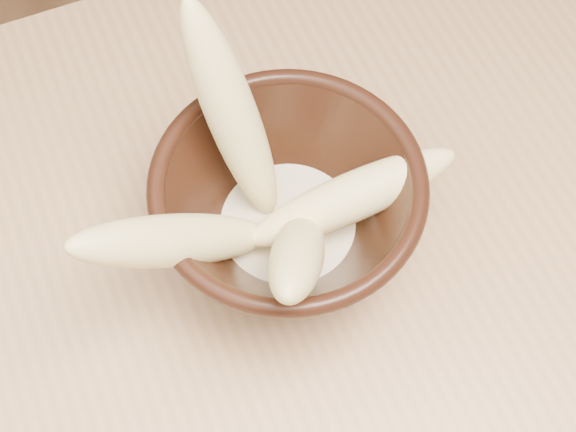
% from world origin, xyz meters
% --- Properties ---
extents(table, '(1.20, 0.80, 0.75)m').
position_xyz_m(table, '(0.00, 0.00, 0.67)').
color(table, tan).
rests_on(table, ground).
extents(bowl, '(0.19, 0.19, 0.10)m').
position_xyz_m(bowl, '(-0.08, 0.10, 0.81)').
color(bowl, black).
rests_on(bowl, table).
extents(milk_puddle, '(0.11, 0.11, 0.01)m').
position_xyz_m(milk_puddle, '(-0.08, 0.10, 0.78)').
color(milk_puddle, beige).
rests_on(milk_puddle, bowl).
extents(banana_upright, '(0.06, 0.11, 0.17)m').
position_xyz_m(banana_upright, '(-0.10, 0.15, 0.87)').
color(banana_upright, '#F8E592').
rests_on(banana_upright, bowl).
extents(banana_left, '(0.15, 0.05, 0.14)m').
position_xyz_m(banana_left, '(-0.16, 0.09, 0.84)').
color(banana_left, '#F8E592').
rests_on(banana_left, bowl).
extents(banana_across, '(0.16, 0.04, 0.07)m').
position_xyz_m(banana_across, '(-0.04, 0.09, 0.82)').
color(banana_across, '#F8E592').
rests_on(banana_across, bowl).
extents(banana_front, '(0.09, 0.13, 0.13)m').
position_xyz_m(banana_front, '(-0.09, 0.05, 0.84)').
color(banana_front, '#F8E592').
rests_on(banana_front, bowl).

